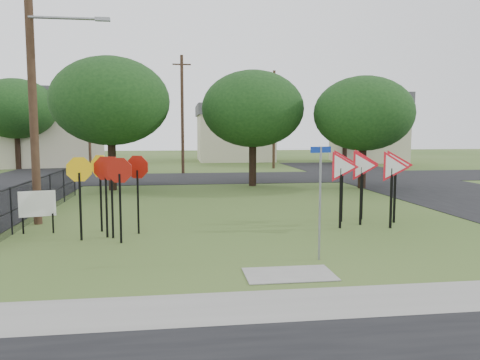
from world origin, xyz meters
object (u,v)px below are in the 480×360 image
object	(u,v)px
stop_sign_cluster	(109,177)
info_board	(37,205)
street_name_sign	(320,195)
yield_sign_cluster	(366,169)

from	to	relation	value
stop_sign_cluster	info_board	xyz separation A→B (m)	(-2.34, 0.83, -0.94)
stop_sign_cluster	info_board	world-z (taller)	stop_sign_cluster
street_name_sign	info_board	distance (m)	8.93
stop_sign_cluster	yield_sign_cluster	world-z (taller)	yield_sign_cluster
street_name_sign	info_board	world-z (taller)	street_name_sign
yield_sign_cluster	info_board	xyz separation A→B (m)	(-10.83, -0.09, -1.02)
street_name_sign	info_board	bearing A→B (deg)	152.30
info_board	yield_sign_cluster	bearing A→B (deg)	0.46
yield_sign_cluster	street_name_sign	bearing A→B (deg)	-124.97
street_name_sign	yield_sign_cluster	size ratio (longest dim) A/B	0.87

